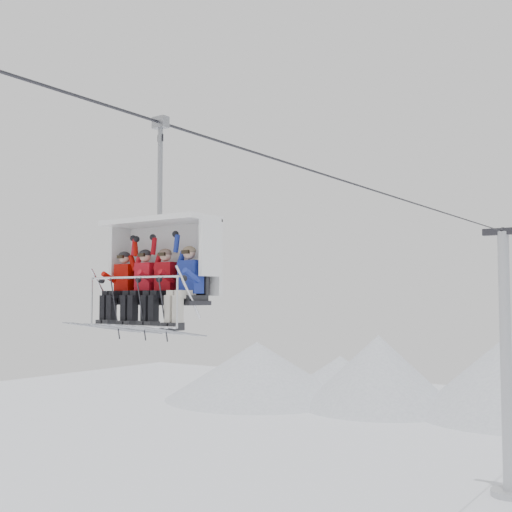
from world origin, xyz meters
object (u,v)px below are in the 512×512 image
Objects in this scene: skier_center_left at (142,285)px; lift_tower_right at (506,380)px; skier_center_right at (162,285)px; chairlift_carrier at (164,260)px; skier_far_right at (186,284)px; skier_far_left at (121,285)px.

lift_tower_right is at bearing 89.39° from skier_center_left.
lift_tower_right reaches higher than skier_center_right.
chairlift_carrier is at bearing 48.78° from skier_center_left.
skier_far_right is at bearing -20.01° from chairlift_carrier.
lift_tower_right is 25.76m from skier_far_right.
lift_tower_right reaches higher than chairlift_carrier.
chairlift_carrier is (0.00, -25.05, 4.89)m from lift_tower_right.
lift_tower_right is 25.74m from skier_center_right.
chairlift_carrier is 1.01m from skier_far_left.
skier_center_left is 1.00× the size of skier_far_right.
lift_tower_right is at bearing 88.11° from skier_far_left.
skier_center_right is (1.09, 0.00, 0.00)m from skier_far_left.
skier_far_left is 1.67m from skier_far_right.
skier_far_right is (0.58, 0.00, 0.01)m from skier_center_right.
skier_center_right is (0.25, -25.36, 4.42)m from lift_tower_right.
chairlift_carrier reaches higher than skier_center_left.
chairlift_carrier is at bearing -90.00° from lift_tower_right.
lift_tower_right is 25.74m from skier_center_left.
skier_far_right reaches higher than skier_center_left.
skier_far_left is at bearing -179.80° from skier_center_left.
skier_center_right is (0.25, -0.31, -0.48)m from chairlift_carrier.
skier_far_right is (0.83, -0.30, -0.47)m from chairlift_carrier.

